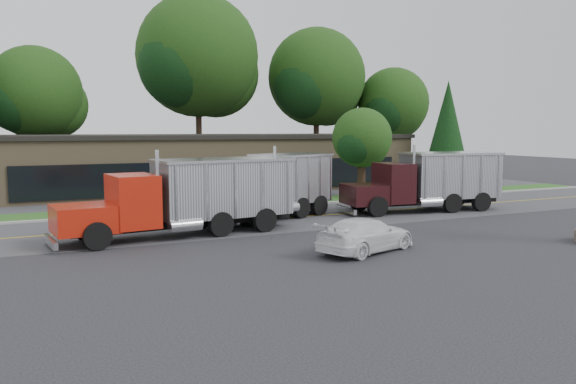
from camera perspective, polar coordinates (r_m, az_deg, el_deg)
name	(u,v)px	position (r m, az deg, el deg)	size (l,w,h in m)	color
ground	(351,255)	(21.40, 6.42, -6.36)	(140.00, 140.00, 0.00)	#3A3A3F
road	(260,220)	(29.31, -2.82, -2.87)	(60.00, 8.00, 0.02)	#55555A
center_line	(260,220)	(29.31, -2.82, -2.87)	(60.00, 0.12, 0.01)	gold
curb	(233,210)	(33.19, -5.57, -1.80)	(60.00, 0.30, 0.12)	#9E9E99
grass_verge	(224,206)	(34.87, -6.56, -1.42)	(60.00, 3.40, 0.03)	#276021
far_parking	(201,197)	(39.61, -8.86, -0.52)	(60.00, 7.00, 0.02)	#55555A
strip_mall	(203,163)	(45.73, -8.61, 2.91)	(32.00, 12.00, 4.00)	#877252
tree_far_b	(37,97)	(51.96, -24.17, 8.81)	(8.14, 7.66, 11.61)	#382619
tree_far_c	(199,62)	(54.44, -9.01, 12.92)	(12.06, 11.35, 17.20)	#382619
tree_far_d	(317,82)	(57.87, 3.00, 11.10)	(10.41, 9.80, 14.85)	#382619
tree_far_e	(394,107)	(60.19, 10.69, 8.52)	(7.77, 7.32, 11.09)	#382619
evergreen_right	(447,129)	(47.30, 15.87, 6.17)	(3.79, 3.79, 8.61)	#382619
tree_verge	(362,141)	(38.98, 7.57, 5.19)	(4.34, 4.09, 6.19)	#382619
dump_truck_red	(194,194)	(25.39, -9.57, -0.25)	(10.80, 3.73, 3.36)	black
dump_truck_blue	(279,184)	(30.04, -0.95, 0.82)	(7.26, 4.71, 3.36)	black
dump_truck_maroon	(431,180)	(33.41, 14.29, 1.21)	(9.62, 3.61, 3.36)	black
rally_car	(366,235)	(21.92, 7.91, -4.32)	(1.85, 4.54, 1.32)	white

